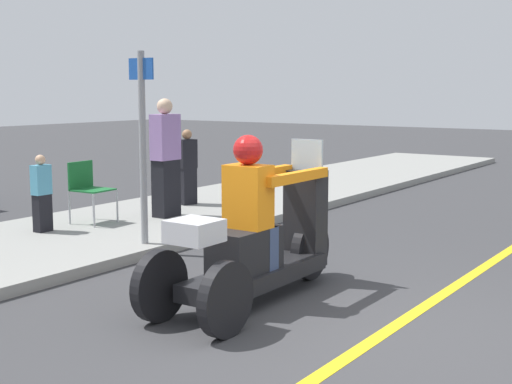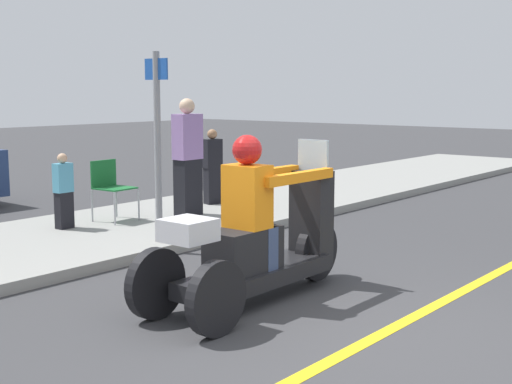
% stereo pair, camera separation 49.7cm
% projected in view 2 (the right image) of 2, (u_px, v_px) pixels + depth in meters
% --- Properties ---
extents(ground_plane, '(60.00, 60.00, 0.00)m').
position_uv_depth(ground_plane, '(372.00, 339.00, 5.43)').
color(ground_plane, '#38383A').
extents(lane_stripe, '(24.00, 0.12, 0.01)m').
position_uv_depth(lane_stripe, '(385.00, 332.00, 5.58)').
color(lane_stripe, gold).
rests_on(lane_stripe, ground).
extents(sidewalk_strip, '(28.00, 2.80, 0.12)m').
position_uv_depth(sidewalk_strip, '(26.00, 248.00, 8.30)').
color(sidewalk_strip, gray).
rests_on(sidewalk_strip, ground).
extents(motorcycle_trike, '(2.45, 0.78, 1.51)m').
position_uv_depth(motorcycle_trike, '(257.00, 243.00, 6.33)').
color(motorcycle_trike, black).
rests_on(motorcycle_trike, ground).
extents(spectator_mid_group, '(0.31, 0.23, 1.17)m').
position_uv_depth(spectator_mid_group, '(213.00, 168.00, 11.09)').
color(spectator_mid_group, black).
rests_on(spectator_mid_group, sidewalk_strip).
extents(spectator_with_child, '(0.39, 0.24, 1.65)m').
position_uv_depth(spectator_with_child, '(188.00, 160.00, 10.01)').
color(spectator_with_child, black).
rests_on(spectator_with_child, sidewalk_strip).
extents(spectator_far_back, '(0.23, 0.14, 0.97)m').
position_uv_depth(spectator_far_back, '(64.00, 192.00, 9.10)').
color(spectator_far_back, black).
rests_on(spectator_far_back, sidewalk_strip).
extents(folding_chair_set_back, '(0.49, 0.49, 0.82)m').
position_uv_depth(folding_chair_set_back, '(110.00, 184.00, 9.67)').
color(folding_chair_set_back, '#A5A8AD').
rests_on(folding_chair_set_back, sidewalk_strip).
extents(street_sign, '(0.08, 0.36, 2.20)m').
position_uv_depth(street_sign, '(158.00, 140.00, 8.19)').
color(street_sign, gray).
rests_on(street_sign, sidewalk_strip).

